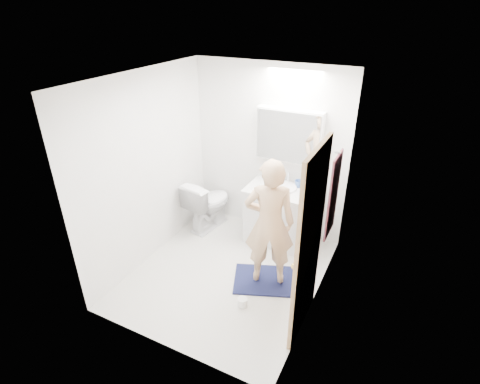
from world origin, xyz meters
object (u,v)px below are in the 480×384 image
Objects in this scene: medicine_cabinet at (289,136)px; person at (269,223)px; soap_bottle_a at (267,173)px; vanity_cabinet at (281,217)px; toilet at (208,203)px; toothbrush_cup at (298,184)px; toilet_paper_roll at (242,302)px; soap_bottle_b at (278,177)px.

medicine_cabinet is 0.56× the size of person.
vanity_cabinet is at bearing -28.09° from soap_bottle_a.
medicine_cabinet is at bearing -101.06° from person.
toilet is 7.34× the size of toothbrush_cup.
toilet_paper_roll is at bearing 143.07° from toilet.
medicine_cabinet is 0.61m from soap_bottle_b.
toilet_paper_roll is (-0.09, -0.50, -0.78)m from person.
person is at bearing -73.27° from soap_bottle_b.
person is 0.93m from toilet_paper_roll.
vanity_cabinet is at bearing 93.71° from toilet_paper_roll.
person is at bearing -65.94° from soap_bottle_a.
medicine_cabinet reaches higher than toilet_paper_roll.
person is 14.81× the size of toothbrush_cup.
soap_bottle_b is (-0.32, 1.06, 0.07)m from person.
toothbrush_cup is (0.17, 0.16, 0.48)m from vanity_cabinet.
toothbrush_cup reaches higher than toilet.
person reaches higher than soap_bottle_b.
toothbrush_cup is at bearing 1.27° from soap_bottle_a.
toothbrush_cup reaches higher than toilet_paper_roll.
person reaches higher than vanity_cabinet.
medicine_cabinet is 0.66m from toothbrush_cup.
toothbrush_cup is at bearing -14.53° from medicine_cabinet.
person is 1.13m from soap_bottle_a.
vanity_cabinet is 1.43m from toilet_paper_roll.
toilet_paper_roll is at bearing -86.29° from vanity_cabinet.
toilet is at bearing -162.86° from soap_bottle_b.
vanity_cabinet is 1.02× the size of medicine_cabinet.
person is 9.96× the size of soap_bottle_b.
medicine_cabinet is at bearing 13.15° from soap_bottle_a.
toilet is 1.38m from toothbrush_cup.
toilet_paper_roll is (-0.08, -1.54, -0.82)m from toothbrush_cup.
soap_bottle_a is 2.19× the size of toilet_paper_roll.
vanity_cabinet is at bearing -52.18° from soap_bottle_b.
toilet_paper_roll is at bearing 58.32° from person.
person reaches higher than soap_bottle_a.
medicine_cabinet reaches higher than toilet.
toilet is (-1.07, -0.33, -1.11)m from medicine_cabinet.
soap_bottle_b is 1.49× the size of toothbrush_cup.
soap_bottle_a is 1.53× the size of soap_bottle_b.
soap_bottle_a is at bearing -152.00° from toilet.
soap_bottle_b is at bearing -152.86° from toilet.
toilet_paper_roll is at bearing -81.65° from soap_bottle_b.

